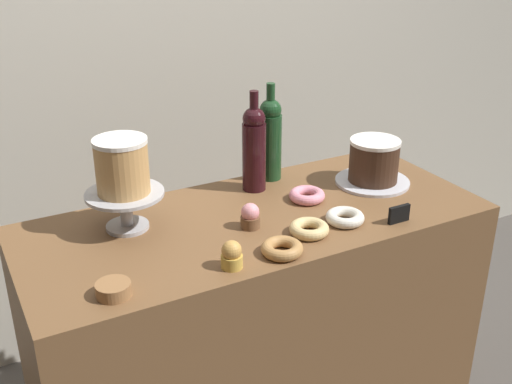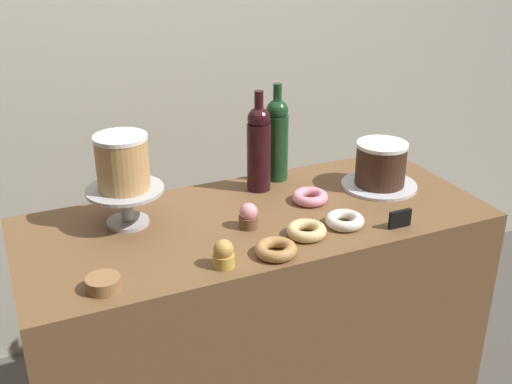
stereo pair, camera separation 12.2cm
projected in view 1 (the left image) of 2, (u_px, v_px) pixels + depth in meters
back_wall at (148, 29)px, 2.38m from camera, size 6.00×0.05×2.60m
display_counter at (256, 339)px, 2.04m from camera, size 1.38×0.59×0.89m
cake_stand_pedestal at (126, 204)px, 1.76m from camera, size 0.22×0.22×0.11m
white_layer_cake at (122, 166)px, 1.71m from camera, size 0.15×0.15×0.16m
silver_serving_platter at (372, 181)px, 2.08m from camera, size 0.24×0.24×0.01m
chocolate_round_cake at (374, 160)px, 2.05m from camera, size 0.16×0.16×0.14m
wine_bottle_dark_red at (254, 147)px, 1.98m from camera, size 0.08×0.08×0.33m
wine_bottle_green at (270, 137)px, 2.06m from camera, size 0.08×0.08×0.33m
cupcake_caramel at (232, 255)px, 1.58m from camera, size 0.06×0.06×0.07m
cupcake_strawberry at (250, 216)px, 1.78m from camera, size 0.06×0.06×0.07m
donut_pink at (307, 195)px, 1.95m from camera, size 0.11×0.11×0.03m
donut_maple at (282, 249)px, 1.65m from camera, size 0.11×0.11×0.03m
donut_glazed at (309, 229)px, 1.75m from camera, size 0.11×0.11×0.03m
donut_sugar at (345, 217)px, 1.81m from camera, size 0.11×0.11×0.03m
cookie_stack at (113, 289)px, 1.47m from camera, size 0.08×0.08×0.03m
price_sign_chalkboard at (399, 214)px, 1.81m from camera, size 0.07×0.01×0.05m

